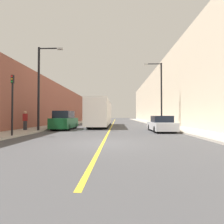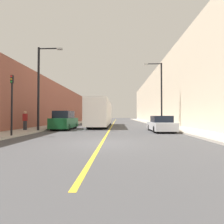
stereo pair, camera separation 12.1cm
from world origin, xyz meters
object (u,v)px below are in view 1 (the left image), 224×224
parked_suv_left (65,121)px  bus (101,113)px  pedestrian (25,120)px  traffic_light (12,102)px  car_right_near (161,124)px  street_lamp_left (41,83)px  street_lamp_right (160,91)px

parked_suv_left → bus: bearing=58.6°
pedestrian → traffic_light: bearing=-71.6°
traffic_light → pedestrian: 4.86m
parked_suv_left → pedestrian: bearing=-139.1°
car_right_near → street_lamp_left: (-11.04, -0.60, 3.77)m
traffic_light → car_right_near: bearing=23.0°
parked_suv_left → street_lamp_right: street_lamp_right is taller
parked_suv_left → street_lamp_left: 4.73m
pedestrian → street_lamp_right: bearing=24.1°
parked_suv_left → street_lamp_left: bearing=-115.4°
car_right_near → parked_suv_left: bearing=167.0°
bus → parked_suv_left: bearing=-121.4°
pedestrian → street_lamp_left: bearing=-11.4°
parked_suv_left → street_lamp_right: 12.26m
street_lamp_right → pedestrian: bearing=-155.9°
car_right_near → pedestrian: pedestrian is taller
traffic_light → pedestrian: traffic_light is taller
bus → street_lamp_right: street_lamp_right is taller
bus → parked_suv_left: bus is taller
street_lamp_left → pedestrian: bearing=168.6°
pedestrian → car_right_near: bearing=1.3°
street_lamp_right → bus: bearing=167.3°
street_lamp_left → street_lamp_right: street_lamp_right is taller
parked_suv_left → car_right_near: 9.95m
bus → street_lamp_left: street_lamp_left is taller
parked_suv_left → car_right_near: size_ratio=1.08×
parked_suv_left → car_right_near: parked_suv_left is taller
bus → traffic_light: (-4.77, -12.44, 0.52)m
traffic_light → street_lamp_right: bearing=40.6°
car_right_near → bus: bearing=129.5°
bus → car_right_near: bus is taller
bus → traffic_light: traffic_light is taller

